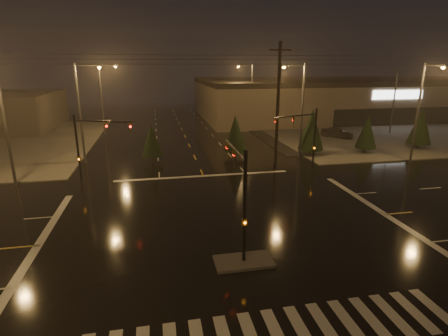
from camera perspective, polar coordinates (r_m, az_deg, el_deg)
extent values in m
plane|color=black|center=(22.13, 0.64, -9.85)|extent=(140.00, 140.00, 0.00)
cube|color=#4E4B45|center=(60.82, 23.21, 5.90)|extent=(36.00, 36.00, 0.12)
cube|color=#4E4B45|center=(18.69, 3.24, -14.97)|extent=(3.00, 1.60, 0.15)
cube|color=beige|center=(14.88, 8.49, -24.98)|extent=(15.00, 2.60, 0.01)
cube|color=beige|center=(32.22, -3.37, -1.30)|extent=(16.00, 0.50, 0.01)
cube|color=black|center=(62.23, 28.06, 5.49)|extent=(50.00, 24.00, 0.08)
cube|color=#766654|center=(76.47, 19.95, 10.75)|extent=(60.00, 28.00, 7.00)
cube|color=black|center=(76.27, 20.20, 13.21)|extent=(60.20, 28.20, 0.80)
cube|color=white|center=(64.68, 26.52, 10.68)|extent=(9.00, 0.20, 1.40)
cube|color=black|center=(65.07, 26.09, 7.54)|extent=(22.00, 0.15, 2.80)
cylinder|color=black|center=(17.34, 3.39, -6.69)|extent=(0.18, 0.18, 6.00)
cylinder|color=black|center=(18.64, 1.79, 3.08)|extent=(0.12, 4.50, 0.12)
imported|color=#594707|center=(20.58, 0.53, 4.22)|extent=(0.16, 0.20, 1.00)
cube|color=#594707|center=(17.63, 3.35, -8.79)|extent=(0.25, 0.18, 0.35)
cylinder|color=black|center=(33.98, 14.53, 4.36)|extent=(0.18, 0.18, 6.00)
cylinder|color=black|center=(31.83, 11.66, 8.33)|extent=(4.74, 1.82, 0.12)
imported|color=#594707|center=(30.37, 8.49, 8.02)|extent=(0.24, 0.22, 1.00)
cube|color=#594707|center=(34.12, 14.45, 3.21)|extent=(0.25, 0.18, 0.35)
cylinder|color=black|center=(31.34, -22.73, 2.61)|extent=(0.18, 0.18, 6.00)
cylinder|color=black|center=(29.66, -19.10, 7.20)|extent=(4.74, 1.82, 0.12)
imported|color=#594707|center=(28.69, -15.08, 7.15)|extent=(0.24, 0.22, 1.00)
cube|color=#594707|center=(31.50, -22.59, 1.37)|extent=(0.25, 0.18, 0.35)
cylinder|color=#38383A|center=(38.44, -22.45, 8.03)|extent=(0.24, 0.24, 10.00)
cylinder|color=#38383A|center=(37.93, -21.42, 15.35)|extent=(2.40, 0.14, 0.14)
cube|color=#38383A|center=(37.76, -19.72, 15.44)|extent=(0.70, 0.30, 0.18)
sphere|color=orange|center=(37.76, -19.70, 15.25)|extent=(0.32, 0.32, 0.32)
cylinder|color=#38383A|center=(54.14, -19.36, 10.45)|extent=(0.24, 0.24, 10.00)
cylinder|color=#38383A|center=(53.78, -18.54, 15.63)|extent=(2.40, 0.14, 0.14)
cube|color=#38383A|center=(53.66, -17.33, 15.67)|extent=(0.70, 0.30, 0.18)
sphere|color=orange|center=(53.66, -17.32, 15.54)|extent=(0.32, 0.32, 0.32)
cylinder|color=#38383A|center=(39.00, 12.62, 8.97)|extent=(0.24, 0.24, 10.00)
cylinder|color=#38383A|center=(38.23, 11.36, 16.13)|extent=(2.40, 0.14, 0.14)
cube|color=#38383A|center=(37.83, 9.75, 16.13)|extent=(0.70, 0.30, 0.18)
sphere|color=orange|center=(37.83, 9.74, 15.94)|extent=(0.32, 0.32, 0.32)
cylinder|color=#38383A|center=(57.77, 4.59, 11.62)|extent=(0.24, 0.24, 10.00)
cylinder|color=#38383A|center=(57.26, 3.50, 16.41)|extent=(2.40, 0.14, 0.14)
cube|color=#38383A|center=(56.99, 2.38, 16.37)|extent=(0.70, 0.30, 0.18)
sphere|color=orange|center=(56.99, 2.38, 16.24)|extent=(0.32, 0.32, 0.32)
cylinder|color=#38383A|center=(33.48, -32.07, 5.69)|extent=(0.24, 0.24, 10.00)
cylinder|color=#38383A|center=(40.74, 29.02, 7.63)|extent=(0.24, 0.24, 10.00)
cylinder|color=#38383A|center=(39.55, 31.13, 14.17)|extent=(0.14, 2.40, 0.14)
cube|color=#38383A|center=(38.73, 32.21, 13.94)|extent=(0.30, 0.70, 0.18)
sphere|color=orange|center=(38.73, 32.18, 13.75)|extent=(0.32, 0.32, 0.32)
cylinder|color=black|center=(35.74, 8.78, 10.14)|extent=(0.32, 0.32, 12.00)
cube|color=black|center=(35.57, 9.16, 18.49)|extent=(2.20, 0.12, 0.12)
cylinder|color=black|center=(40.81, 13.87, 2.56)|extent=(0.18, 0.18, 0.70)
cone|color=black|center=(40.29, 14.12, 6.11)|extent=(2.84, 2.84, 4.44)
cylinder|color=black|center=(43.50, 22.00, 2.68)|extent=(0.18, 0.18, 0.70)
cone|color=black|center=(43.08, 22.31, 5.53)|extent=(2.38, 2.38, 3.72)
cylinder|color=black|center=(48.62, 29.05, 3.14)|extent=(0.18, 0.18, 0.70)
cone|color=black|center=(48.20, 29.46, 6.05)|extent=(2.78, 2.78, 4.34)
cylinder|color=black|center=(37.40, -11.54, 1.46)|extent=(0.18, 0.18, 0.70)
cone|color=black|center=(36.94, -11.72, 4.52)|extent=(2.16, 2.16, 3.38)
cylinder|color=black|center=(38.67, 1.81, 2.28)|extent=(0.18, 0.18, 0.70)
cone|color=black|center=(38.17, 1.84, 5.69)|extent=(2.55, 2.55, 3.98)
imported|color=black|center=(51.47, 17.99, 5.51)|extent=(4.10, 4.56, 1.50)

